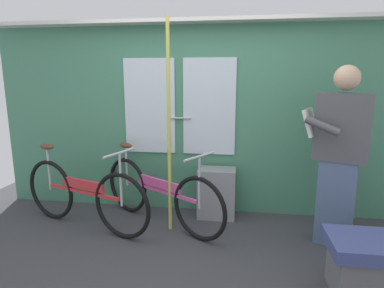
{
  "coord_description": "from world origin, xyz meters",
  "views": [
    {
      "loc": [
        0.47,
        -2.6,
        1.58
      ],
      "look_at": [
        0.05,
        0.41,
        0.96
      ],
      "focal_mm": 30.15,
      "sensor_mm": 36.0,
      "label": 1
    }
  ],
  "objects_px": {
    "bicycle_near_door": "(159,193)",
    "handrail_pole": "(169,129)",
    "passenger_reading_newspaper": "(339,154)",
    "bench_seat_corner": "(376,266)",
    "bicycle_leaning_behind": "(83,195)",
    "trash_bin_by_wall": "(216,193)"
  },
  "relations": [
    {
      "from": "passenger_reading_newspaper",
      "to": "handrail_pole",
      "type": "bearing_deg",
      "value": 20.1
    },
    {
      "from": "bicycle_near_door",
      "to": "bicycle_leaning_behind",
      "type": "height_order",
      "value": "bicycle_leaning_behind"
    },
    {
      "from": "handrail_pole",
      "to": "passenger_reading_newspaper",
      "type": "bearing_deg",
      "value": -2.64
    },
    {
      "from": "handrail_pole",
      "to": "trash_bin_by_wall",
      "type": "bearing_deg",
      "value": 39.27
    },
    {
      "from": "bicycle_near_door",
      "to": "handrail_pole",
      "type": "relative_size",
      "value": 0.7
    },
    {
      "from": "trash_bin_by_wall",
      "to": "handrail_pole",
      "type": "distance_m",
      "value": 1.0
    },
    {
      "from": "handrail_pole",
      "to": "bench_seat_corner",
      "type": "bearing_deg",
      "value": -26.65
    },
    {
      "from": "bench_seat_corner",
      "to": "passenger_reading_newspaper",
      "type": "bearing_deg",
      "value": 96.65
    },
    {
      "from": "bicycle_leaning_behind",
      "to": "passenger_reading_newspaper",
      "type": "bearing_deg",
      "value": 19.88
    },
    {
      "from": "bicycle_near_door",
      "to": "passenger_reading_newspaper",
      "type": "distance_m",
      "value": 1.85
    },
    {
      "from": "trash_bin_by_wall",
      "to": "handrail_pole",
      "type": "height_order",
      "value": "handrail_pole"
    },
    {
      "from": "bicycle_leaning_behind",
      "to": "bench_seat_corner",
      "type": "height_order",
      "value": "bicycle_leaning_behind"
    },
    {
      "from": "bench_seat_corner",
      "to": "bicycle_leaning_behind",
      "type": "bearing_deg",
      "value": 163.78
    },
    {
      "from": "bicycle_near_door",
      "to": "handrail_pole",
      "type": "height_order",
      "value": "handrail_pole"
    },
    {
      "from": "bicycle_near_door",
      "to": "passenger_reading_newspaper",
      "type": "xyz_separation_m",
      "value": [
        1.76,
        -0.18,
        0.54
      ]
    },
    {
      "from": "bicycle_near_door",
      "to": "passenger_reading_newspaper",
      "type": "height_order",
      "value": "passenger_reading_newspaper"
    },
    {
      "from": "handrail_pole",
      "to": "bench_seat_corner",
      "type": "relative_size",
      "value": 3.09
    },
    {
      "from": "bicycle_near_door",
      "to": "handrail_pole",
      "type": "distance_m",
      "value": 0.75
    },
    {
      "from": "passenger_reading_newspaper",
      "to": "bench_seat_corner",
      "type": "height_order",
      "value": "passenger_reading_newspaper"
    },
    {
      "from": "bicycle_leaning_behind",
      "to": "handrail_pole",
      "type": "height_order",
      "value": "handrail_pole"
    },
    {
      "from": "bicycle_leaning_behind",
      "to": "passenger_reading_newspaper",
      "type": "relative_size",
      "value": 0.96
    },
    {
      "from": "bicycle_leaning_behind",
      "to": "trash_bin_by_wall",
      "type": "bearing_deg",
      "value": 38.33
    }
  ]
}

